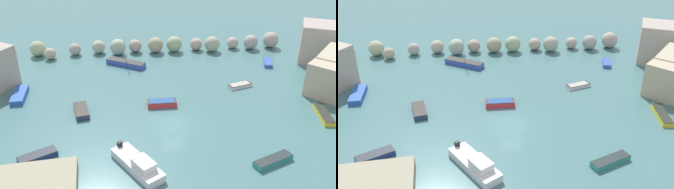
{
  "view_description": "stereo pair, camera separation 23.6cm",
  "coord_description": "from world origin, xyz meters",
  "views": [
    {
      "loc": [
        -4.25,
        -33.66,
        22.18
      ],
      "look_at": [
        0.0,
        5.36,
        1.0
      ],
      "focal_mm": 39.69,
      "sensor_mm": 36.0,
      "label": 1
    },
    {
      "loc": [
        -4.01,
        -33.68,
        22.18
      ],
      "look_at": [
        0.0,
        5.36,
        1.0
      ],
      "focal_mm": 39.69,
      "sensor_mm": 36.0,
      "label": 2
    }
  ],
  "objects": [
    {
      "name": "rock_breakwater",
      "position": [
        0.22,
        21.66,
        1.13
      ],
      "size": [
        43.36,
        3.6,
        2.53
      ],
      "color": "#B8B293",
      "rests_on": "ground"
    },
    {
      "name": "moored_boat_9",
      "position": [
        -10.19,
        3.79,
        0.31
      ],
      "size": [
        2.18,
        3.76,
        0.62
      ],
      "rotation": [
        0.0,
        0.0,
        4.92
      ],
      "color": "navy",
      "rests_on": "cove_water"
    },
    {
      "name": "moored_boat_0",
      "position": [
        -4.99,
        16.8,
        0.4
      ],
      "size": [
        5.82,
        4.29,
        4.69
      ],
      "rotation": [
        0.0,
        0.0,
        5.74
      ],
      "color": "#3550B7",
      "rests_on": "cove_water"
    },
    {
      "name": "moored_boat_8",
      "position": [
        17.17,
        0.09,
        0.28
      ],
      "size": [
        1.81,
        4.57,
        0.57
      ],
      "rotation": [
        0.0,
        0.0,
        4.56
      ],
      "color": "gold",
      "rests_on": "cove_water"
    },
    {
      "name": "moored_boat_1",
      "position": [
        -0.81,
        4.51,
        0.36
      ],
      "size": [
        3.45,
        1.36,
        0.69
      ],
      "rotation": [
        0.0,
        0.0,
        3.14
      ],
      "color": "red",
      "rests_on": "cove_water"
    },
    {
      "name": "moored_boat_2",
      "position": [
        15.94,
        15.01,
        0.26
      ],
      "size": [
        1.89,
        3.15,
        0.51
      ],
      "rotation": [
        0.0,
        0.0,
        4.43
      ],
      "color": "#3453BA",
      "rests_on": "cove_water"
    },
    {
      "name": "stone_dock",
      "position": [
        -13.1,
        -8.65,
        0.48
      ],
      "size": [
        7.91,
        6.25,
        0.96
      ],
      "primitive_type": "cube",
      "rotation": [
        0.0,
        0.0,
        0.09
      ],
      "color": "#9C977C",
      "rests_on": "ground"
    },
    {
      "name": "moored_boat_5",
      "position": [
        -13.52,
        -4.27,
        0.28
      ],
      "size": [
        3.77,
        2.81,
        0.56
      ],
      "rotation": [
        0.0,
        0.0,
        0.48
      ],
      "color": "navy",
      "rests_on": "cove_water"
    },
    {
      "name": "moored_boat_7",
      "position": [
        8.53,
        -7.28,
        0.27
      ],
      "size": [
        4.16,
        2.59,
        0.55
      ],
      "rotation": [
        0.0,
        0.0,
        3.53
      ],
      "color": "teal",
      "rests_on": "cove_water"
    },
    {
      "name": "moored_boat_4",
      "position": [
        -4.05,
        -6.85,
        0.55
      ],
      "size": [
        4.92,
        6.29,
        1.51
      ],
      "rotation": [
        0.0,
        0.0,
        5.27
      ],
      "color": "silver",
      "rests_on": "cove_water"
    },
    {
      "name": "cove_water",
      "position": [
        0.0,
        0.0,
        0.0
      ],
      "size": [
        160.0,
        160.0,
        0.0
      ],
      "primitive_type": "plane",
      "color": "#457479",
      "rests_on": "ground"
    },
    {
      "name": "moored_boat_6",
      "position": [
        -18.17,
        8.47,
        0.32
      ],
      "size": [
        1.73,
        4.56,
        0.65
      ],
      "rotation": [
        0.0,
        0.0,
        4.76
      ],
      "color": "blue",
      "rests_on": "cove_water"
    },
    {
      "name": "moored_boat_3",
      "position": [
        9.77,
        8.33,
        0.23
      ],
      "size": [
        3.36,
        2.05,
        0.43
      ],
      "rotation": [
        0.0,
        0.0,
        0.3
      ],
      "color": "white",
      "rests_on": "cove_water"
    }
  ]
}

